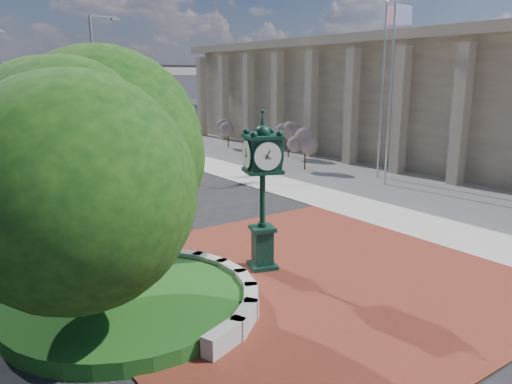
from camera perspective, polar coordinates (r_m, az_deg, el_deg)
The scene contains 16 objects.
ground at distance 15.88m, azimuth 2.67°, elevation -8.75°, with size 200.00×200.00×0.00m, color black.
plaza at distance 15.16m, azimuth 5.04°, elevation -9.80°, with size 12.00×12.00×0.04m, color brown.
sidewalk at distance 33.64m, azimuth 13.61°, elevation 2.74°, with size 20.00×50.00×0.04m, color #9E9B93.
planter_wall at distance 14.38m, azimuth -5.96°, elevation -10.07°, with size 2.96×6.77×0.54m.
grass_bed at distance 13.54m, azimuth -14.59°, elevation -12.32°, with size 6.10×6.10×0.40m, color #144716.
civic_building at distance 40.37m, azimuth 18.99°, elevation 10.26°, with size 17.35×44.00×8.60m.
tree_planter at distance 12.46m, azimuth -15.53°, elevation 2.49°, with size 5.20×5.20×6.33m.
tree_street at distance 30.10m, azimuth -25.80°, elevation 6.79°, with size 4.40×4.40×5.45m.
post_clock at distance 15.10m, azimuth 0.76°, elevation 0.76°, with size 1.24×1.24×4.88m.
parked_car at distance 48.87m, azimuth -24.65°, elevation 6.06°, with size 1.97×4.89×1.67m, color #580C12.
flagpole_a at distance 29.86m, azimuth 14.23°, elevation 11.26°, with size 1.56×0.19×9.97m.
flagpole_b at distance 27.90m, azimuth 15.10°, elevation 10.93°, with size 1.54×0.17×9.81m.
street_lamp_near at distance 38.31m, azimuth -17.69°, elevation 12.53°, with size 2.25×0.40×10.00m.
shrub_near at distance 31.83m, azimuth 5.65°, elevation 5.34°, with size 1.20×1.20×2.20m.
shrub_mid at distance 36.69m, azimuth 3.73°, elevation 6.42°, with size 1.20×1.20×2.20m.
shrub_far at distance 41.51m, azimuth -3.22°, elevation 7.22°, with size 1.20×1.20×2.20m.
Camera 1 is at (-9.16, -11.53, 5.95)m, focal length 35.00 mm.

